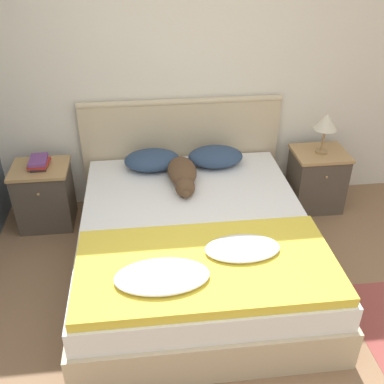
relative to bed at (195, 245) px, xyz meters
name	(u,v)px	position (x,y,z in m)	size (l,w,h in m)	color
ground_plane	(193,378)	(-0.13, -0.99, -0.24)	(16.00, 16.00, 0.00)	#896647
wall_back	(164,69)	(-0.13, 1.14, 1.03)	(9.00, 0.06, 2.55)	silver
bed	(195,245)	(0.00, 0.00, 0.00)	(1.74, 2.09, 0.49)	#C6B28E
headboard	(181,149)	(0.00, 1.07, 0.29)	(1.82, 0.06, 1.03)	#C6B28E
nightstand_left	(45,195)	(-1.25, 0.79, 0.05)	(0.48, 0.43, 0.57)	#4C4238
nightstand_right	(316,179)	(1.25, 0.79, 0.05)	(0.48, 0.43, 0.57)	#4C4238
pillow_left	(152,160)	(-0.28, 0.82, 0.33)	(0.49, 0.35, 0.16)	navy
pillow_right	(215,157)	(0.28, 0.82, 0.33)	(0.49, 0.35, 0.16)	navy
quilt	(205,266)	(-0.01, -0.58, 0.29)	(1.63, 0.83, 0.12)	yellow
dog	(183,174)	(-0.04, 0.53, 0.33)	(0.24, 0.65, 0.17)	brown
book_stack	(39,163)	(-1.24, 0.79, 0.37)	(0.17, 0.24, 0.08)	#232328
table_lamp	(326,123)	(1.25, 0.78, 0.62)	(0.21, 0.21, 0.37)	#9E7A4C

